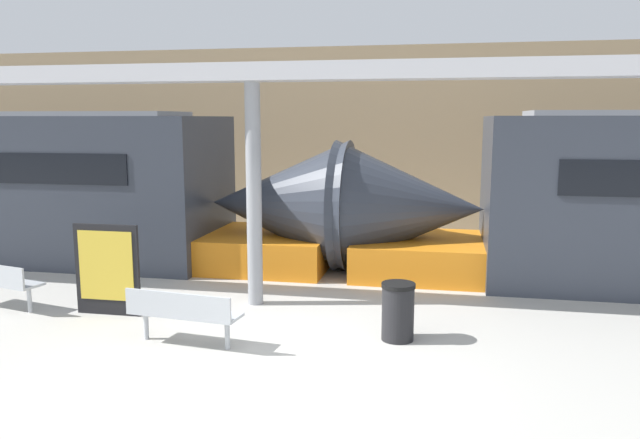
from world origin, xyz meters
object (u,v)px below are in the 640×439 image
Objects in this scene: bench_near at (182,312)px; poster_board at (107,269)px; trash_bin at (398,311)px; support_column_near at (254,196)px.

bench_near is 2.03m from poster_board.
trash_bin is at bearing -3.23° from poster_board.
poster_board is at bearing 176.77° from trash_bin.
trash_bin is 4.56m from poster_board.
bench_near is 1.98× the size of trash_bin.
support_column_near is at bearing 86.28° from bench_near.
trash_bin is at bearing -27.42° from support_column_near.
bench_near is 0.44× the size of support_column_near.
support_column_near is at bearing 152.58° from trash_bin.
bench_near is at bearing -100.47° from support_column_near.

